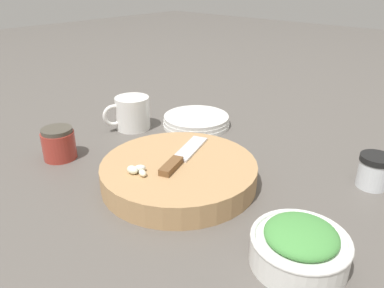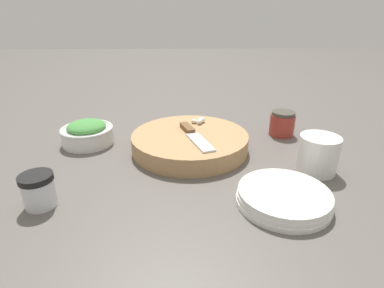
{
  "view_description": "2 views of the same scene",
  "coord_description": "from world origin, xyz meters",
  "views": [
    {
      "loc": [
        0.48,
        -0.56,
        0.4
      ],
      "look_at": [
        0.02,
        -0.04,
        0.08
      ],
      "focal_mm": 35.0,
      "sensor_mm": 36.0,
      "label": 1
    },
    {
      "loc": [
        0.03,
        0.67,
        0.35
      ],
      "look_at": [
        0.01,
        -0.01,
        0.05
      ],
      "focal_mm": 28.0,
      "sensor_mm": 36.0,
      "label": 2
    }
  ],
  "objects": [
    {
      "name": "chef_knife",
      "position": [
        0.01,
        -0.06,
        0.05
      ],
      "size": [
        0.09,
        0.19,
        0.01
      ],
      "rotation": [
        0.0,
        0.0,
        0.33
      ],
      "color": "brown",
      "rests_on": "cutting_board"
    },
    {
      "name": "cutting_board",
      "position": [
        0.01,
        -0.08,
        0.02
      ],
      "size": [
        0.32,
        0.32,
        0.05
      ],
      "color": "tan",
      "rests_on": "ground_plane"
    },
    {
      "name": "garlic_cloves",
      "position": [
        -0.02,
        -0.17,
        0.05
      ],
      "size": [
        0.05,
        0.04,
        0.02
      ],
      "color": "#EDE6C7",
      "rests_on": "cutting_board"
    },
    {
      "name": "coffee_mug",
      "position": [
        -0.28,
        0.05,
        0.04
      ],
      "size": [
        0.09,
        0.12,
        0.09
      ],
      "color": "silver",
      "rests_on": "ground_plane"
    },
    {
      "name": "honey_jar",
      "position": [
        -0.27,
        -0.18,
        0.04
      ],
      "size": [
        0.08,
        0.08,
        0.07
      ],
      "color": "#9E3328",
      "rests_on": "ground_plane"
    },
    {
      "name": "spice_jar",
      "position": [
        0.31,
        0.17,
        0.03
      ],
      "size": [
        0.06,
        0.06,
        0.07
      ],
      "color": "silver",
      "rests_on": "ground_plane"
    },
    {
      "name": "herb_bowl",
      "position": [
        0.31,
        -0.13,
        0.03
      ],
      "size": [
        0.15,
        0.15,
        0.07
      ],
      "color": "silver",
      "rests_on": "ground_plane"
    },
    {
      "name": "plate_stack",
      "position": [
        -0.17,
        0.18,
        0.01
      ],
      "size": [
        0.19,
        0.19,
        0.03
      ],
      "color": "silver",
      "rests_on": "ground_plane"
    },
    {
      "name": "ground_plane",
      "position": [
        0.0,
        0.0,
        0.0
      ],
      "size": [
        5.0,
        5.0,
        0.0
      ],
      "primitive_type": "plane",
      "color": "#56514C"
    }
  ]
}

